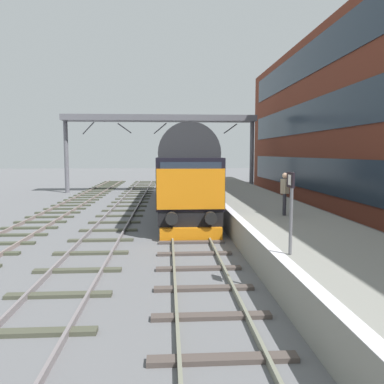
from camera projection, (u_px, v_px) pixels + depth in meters
The scene contains 9 objects.
ground_plane at pixel (188, 230), 17.09m from camera, with size 140.00×140.00×0.00m, color slate.
track_main at pixel (188, 229), 17.08m from camera, with size 2.50×60.00×0.15m.
track_adjacent_west at pixel (108, 230), 16.87m from camera, with size 2.50×60.00×0.15m.
track_adjacent_far_west at pixel (23, 231), 16.64m from camera, with size 2.50×60.00×0.15m.
station_platform at pixel (268, 218), 17.26m from camera, with size 4.00×44.00×1.01m.
diesel_locomotive at pixel (182, 168), 24.23m from camera, with size 2.74×19.31×4.68m.
platform_number_sign at pixel (291, 200), 9.06m from camera, with size 0.10×0.44×1.96m.
waiting_passenger at pixel (285, 190), 14.93m from camera, with size 0.42×0.50×1.64m.
overhead_footbridge at pixel (160, 122), 33.12m from camera, with size 16.43×2.00×6.61m.
Camera 1 is at (-0.88, -16.81, 3.41)m, focal length 36.12 mm.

